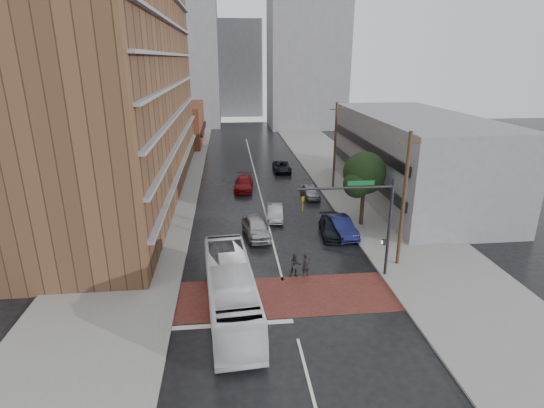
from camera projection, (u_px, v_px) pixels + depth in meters
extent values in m
plane|color=black|center=(288.00, 300.00, 27.04)|extent=(160.00, 160.00, 0.00)
cube|color=brown|center=(287.00, 296.00, 27.51)|extent=(14.00, 5.00, 0.02)
cube|color=gray|center=(160.00, 190.00, 49.39)|extent=(9.00, 90.00, 0.15)
cube|color=gray|center=(353.00, 184.00, 51.65)|extent=(9.00, 90.00, 0.15)
cube|color=brown|center=(123.00, 65.00, 43.67)|extent=(10.00, 44.00, 28.00)
cube|color=brown|center=(179.00, 124.00, 75.50)|extent=(8.00, 16.00, 7.00)
cube|color=gray|center=(413.00, 157.00, 46.00)|extent=(11.00, 26.00, 9.00)
cube|color=gray|center=(177.00, 52.00, 93.81)|extent=(18.00, 16.00, 32.00)
cube|color=gray|center=(307.00, 41.00, 90.26)|extent=(16.00, 14.00, 36.00)
cube|color=gray|center=(239.00, 69.00, 112.47)|extent=(12.00, 10.00, 24.00)
cylinder|color=#332319|center=(362.00, 205.00, 38.51)|extent=(0.36, 0.36, 4.00)
sphere|color=black|center=(365.00, 173.00, 37.53)|extent=(3.80, 3.80, 3.80)
sphere|color=black|center=(357.00, 184.00, 36.95)|extent=(2.40, 2.40, 2.40)
sphere|color=black|center=(370.00, 177.00, 38.56)|extent=(2.60, 2.60, 2.60)
cylinder|color=#2D2D33|center=(389.00, 229.00, 28.94)|extent=(0.20, 0.20, 7.20)
cylinder|color=#2D2D33|center=(346.00, 188.00, 27.64)|extent=(6.40, 0.16, 0.16)
imported|color=gold|center=(303.00, 204.00, 27.69)|extent=(0.20, 0.16, 1.00)
cube|color=#0C5926|center=(361.00, 183.00, 27.64)|extent=(1.80, 0.05, 0.30)
cube|color=#2D2D33|center=(384.00, 242.00, 29.24)|extent=(0.30, 0.30, 0.35)
cylinder|color=#473321|center=(404.00, 201.00, 30.04)|extent=(0.26, 0.26, 10.00)
cube|color=#473321|center=(410.00, 143.00, 28.67)|extent=(1.60, 0.12, 0.12)
cylinder|color=#473321|center=(335.00, 146.00, 48.85)|extent=(0.26, 0.26, 10.00)
cube|color=#473321|center=(337.00, 109.00, 47.48)|extent=(1.60, 0.12, 0.12)
imported|color=white|center=(231.00, 290.00, 25.23)|extent=(3.51, 11.37, 3.12)
imported|color=black|center=(306.00, 265.00, 29.74)|extent=(0.75, 0.62, 1.76)
imported|color=#262026|center=(295.00, 266.00, 29.67)|extent=(0.84, 0.66, 1.71)
imported|color=#A8ABB0|center=(256.00, 228.00, 36.43)|extent=(2.58, 5.06, 1.65)
imported|color=#A7A8AE|center=(275.00, 212.00, 40.44)|extent=(1.84, 4.27, 1.37)
imported|color=maroon|center=(244.00, 184.00, 49.52)|extent=(2.60, 5.38, 1.51)
imported|color=black|center=(282.00, 167.00, 57.48)|extent=(2.26, 4.86, 1.35)
imported|color=#12163F|center=(340.00, 226.00, 36.77)|extent=(2.36, 5.11, 1.62)
imported|color=black|center=(332.00, 228.00, 36.74)|extent=(2.33, 4.90, 1.38)
imported|color=#9B9EA2|center=(310.00, 191.00, 46.83)|extent=(1.88, 4.12, 1.37)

